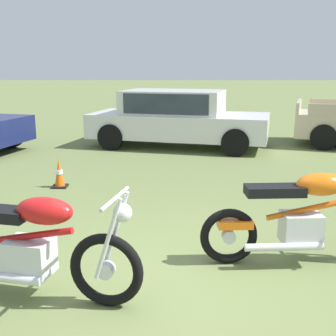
{
  "coord_description": "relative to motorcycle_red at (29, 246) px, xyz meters",
  "views": [
    {
      "loc": [
        -0.02,
        -3.86,
        2.03
      ],
      "look_at": [
        -0.06,
        1.76,
        0.7
      ],
      "focal_mm": 46.22,
      "sensor_mm": 36.0,
      "label": 1
    }
  ],
  "objects": [
    {
      "name": "motorcycle_orange",
      "position": [
        2.62,
        0.72,
        0.01
      ],
      "size": [
        2.08,
        0.64,
        1.02
      ],
      "rotation": [
        0.0,
        0.0,
        0.05
      ],
      "color": "black",
      "rests_on": "ground"
    },
    {
      "name": "car_white",
      "position": [
        1.4,
        7.46,
        0.32
      ],
      "size": [
        4.77,
        2.85,
        1.43
      ],
      "rotation": [
        0.0,
        0.0,
        -0.25
      ],
      "color": "silver",
      "rests_on": "ground"
    },
    {
      "name": "motorcycle_red",
      "position": [
        0.0,
        0.0,
        0.0
      ],
      "size": [
        2.12,
        0.78,
        1.02
      ],
      "rotation": [
        0.0,
        0.0,
        -0.22
      ],
      "color": "black",
      "rests_on": "ground"
    },
    {
      "name": "ground_plane",
      "position": [
        1.28,
        0.32,
        -0.48
      ],
      "size": [
        120.0,
        120.0,
        0.0
      ],
      "primitive_type": "plane",
      "color": "olive"
    },
    {
      "name": "traffic_cone",
      "position": [
        -0.65,
        3.6,
        -0.26
      ],
      "size": [
        0.25,
        0.25,
        0.49
      ],
      "color": "#EA590F",
      "rests_on": "ground"
    }
  ]
}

